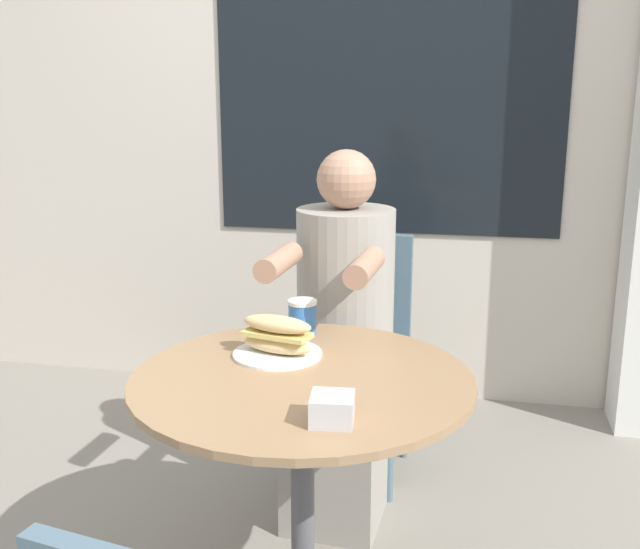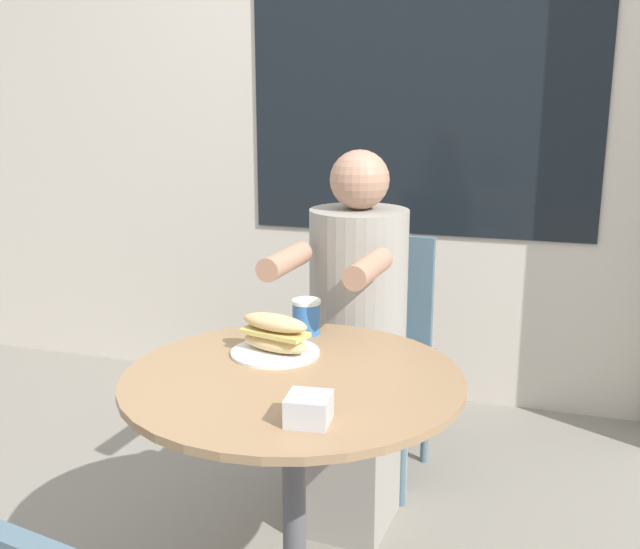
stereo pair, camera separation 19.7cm
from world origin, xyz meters
The scene contains 7 objects.
storefront_wall centered at (0.00, 1.66, 1.40)m, with size 8.00×0.09×2.80m.
cafe_table centered at (0.00, 0.00, 0.53)m, with size 0.84×0.84×0.71m.
diner_chair centered at (0.00, 0.94, 0.52)m, with size 0.40×0.40×0.87m.
seated_diner centered at (-0.01, 0.59, 0.53)m, with size 0.34×0.57×1.21m.
sandwich_on_plate centered at (-0.09, 0.13, 0.75)m, with size 0.23×0.23×0.11m.
drink_cup centered at (-0.07, 0.31, 0.76)m, with size 0.08×0.08×0.10m.
napkin_box centered at (0.12, -0.24, 0.74)m, with size 0.10×0.10×0.06m.
Camera 1 is at (0.38, -1.65, 1.39)m, focal length 42.00 mm.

